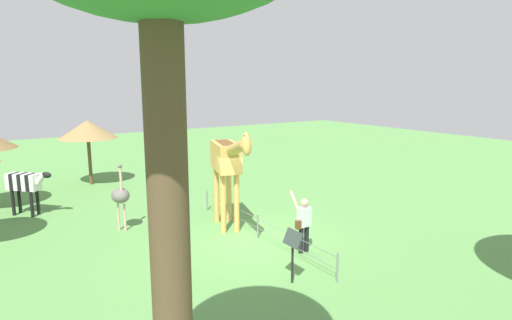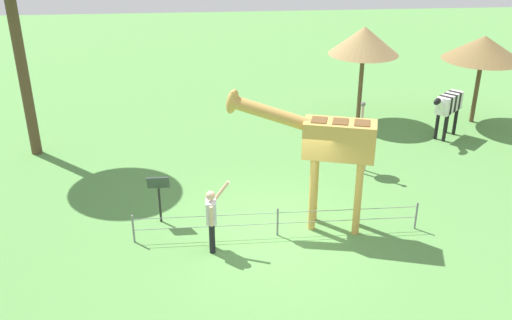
% 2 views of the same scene
% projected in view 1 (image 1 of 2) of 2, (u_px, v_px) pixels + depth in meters
% --- Properties ---
extents(ground_plane, '(60.00, 60.00, 0.00)m').
position_uv_depth(ground_plane, '(256.00, 239.00, 13.06)').
color(ground_plane, '#568E47').
extents(giraffe, '(3.64, 1.51, 3.52)m').
position_uv_depth(giraffe, '(228.00, 162.00, 13.48)').
color(giraffe, gold).
rests_on(giraffe, ground_plane).
extents(visitor, '(0.58, 0.58, 1.75)m').
position_uv_depth(visitor, '(304.00, 222.00, 11.88)').
color(visitor, black).
rests_on(visitor, ground_plane).
extents(zebra, '(1.52, 1.46, 1.66)m').
position_uv_depth(zebra, '(25.00, 184.00, 15.18)').
color(zebra, black).
rests_on(zebra, ground_plane).
extents(ostrich, '(0.70, 0.56, 2.25)m').
position_uv_depth(ostrich, '(121.00, 196.00, 13.59)').
color(ostrich, '#CC9E93').
rests_on(ostrich, ground_plane).
extents(shade_hut_near, '(2.66, 2.66, 3.05)m').
position_uv_depth(shade_hut_near, '(88.00, 130.00, 19.57)').
color(shade_hut_near, brown).
rests_on(shade_hut_near, ground_plane).
extents(info_sign, '(0.56, 0.21, 1.32)m').
position_uv_depth(info_sign, '(293.00, 246.00, 10.03)').
color(info_sign, black).
rests_on(info_sign, ground_plane).
extents(wire_fence, '(7.05, 0.05, 0.75)m').
position_uv_depth(wire_fence, '(258.00, 226.00, 13.03)').
color(wire_fence, slate).
rests_on(wire_fence, ground_plane).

